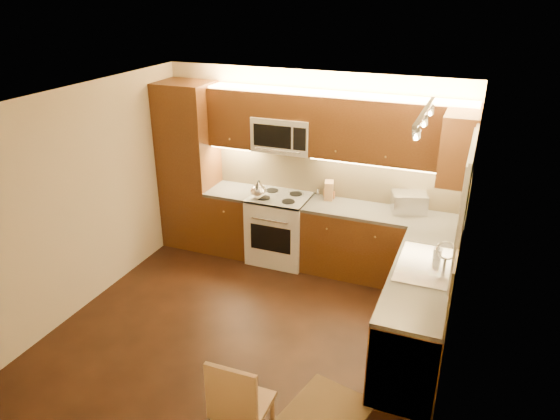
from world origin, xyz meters
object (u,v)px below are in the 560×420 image
at_px(stove, 280,228).
at_px(knife_block, 329,190).
at_px(kettle, 258,189).
at_px(soap_bottle, 438,251).
at_px(dining_chair, 243,402).
at_px(sink, 426,259).
at_px(microwave, 284,134).
at_px(toaster_oven, 409,203).

xyz_separation_m(stove, knife_block, (0.60, 0.19, 0.56)).
bearing_deg(kettle, knife_block, 12.34).
xyz_separation_m(soap_bottle, dining_chair, (-1.19, -2.10, -0.52)).
bearing_deg(dining_chair, sink, 59.70).
bearing_deg(microwave, sink, -32.21).
distance_m(stove, toaster_oven, 1.73).
bearing_deg(stove, soap_bottle, -24.35).
bearing_deg(stove, sink, -29.36).
xyz_separation_m(sink, soap_bottle, (0.09, 0.18, 0.01)).
xyz_separation_m(stove, toaster_oven, (1.63, 0.16, 0.56)).
relative_size(microwave, soap_bottle, 4.31).
xyz_separation_m(sink, dining_chair, (-1.10, -1.93, -0.51)).
bearing_deg(microwave, stove, -90.00).
bearing_deg(stove, toaster_oven, 5.46).
height_order(knife_block, soap_bottle, knife_block).
bearing_deg(toaster_oven, sink, -92.56).
height_order(sink, kettle, kettle).
xyz_separation_m(kettle, knife_block, (0.84, 0.36, -0.02)).
xyz_separation_m(sink, toaster_oven, (-0.37, 1.28, 0.05)).
bearing_deg(sink, knife_block, 136.67).
bearing_deg(toaster_oven, kettle, 171.14).
height_order(stove, dining_chair, dining_chair).
relative_size(microwave, toaster_oven, 1.88).
distance_m(soap_bottle, dining_chair, 2.47).
bearing_deg(soap_bottle, stove, 157.16).
distance_m(kettle, knife_block, 0.91).
bearing_deg(soap_bottle, sink, -116.38).
bearing_deg(stove, knife_block, 17.66).
bearing_deg(soap_bottle, microwave, 154.17).
height_order(sink, toaster_oven, toaster_oven).
distance_m(stove, microwave, 1.27).
bearing_deg(kettle, sink, -34.18).
relative_size(kettle, toaster_oven, 0.61).
bearing_deg(soap_bottle, dining_chair, -117.95).
distance_m(kettle, soap_bottle, 2.45).
bearing_deg(microwave, soap_bottle, -27.35).
relative_size(kettle, soap_bottle, 1.39).
height_order(microwave, sink, microwave).
distance_m(stove, soap_bottle, 2.36).
distance_m(microwave, toaster_oven, 1.77).
height_order(stove, soap_bottle, soap_bottle).
height_order(soap_bottle, dining_chair, soap_bottle).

